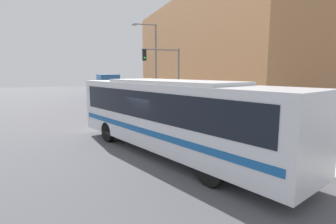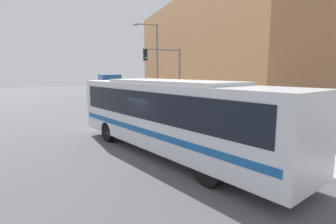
{
  "view_description": "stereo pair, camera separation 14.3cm",
  "coord_description": "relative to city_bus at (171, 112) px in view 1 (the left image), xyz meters",
  "views": [
    {
      "loc": [
        -3.54,
        -10.98,
        3.57
      ],
      "look_at": [
        1.5,
        2.39,
        1.4
      ],
      "focal_mm": 28.0,
      "sensor_mm": 36.0,
      "label": 1
    },
    {
      "loc": [
        -3.41,
        -11.03,
        3.57
      ],
      "look_at": [
        1.5,
        2.39,
        1.4
      ],
      "focal_mm": 28.0,
      "sensor_mm": 36.0,
      "label": 2
    }
  ],
  "objects": [
    {
      "name": "ground_plane",
      "position": [
        -0.5,
        0.61,
        -1.88
      ],
      "size": [
        120.0,
        120.0,
        0.0
      ],
      "primitive_type": "plane",
      "color": "#515156"
    },
    {
      "name": "sidewalk",
      "position": [
        5.22,
        20.61,
        -1.8
      ],
      "size": [
        2.43,
        70.0,
        0.15
      ],
      "color": "#B7B2A8",
      "rests_on": "ground_plane"
    },
    {
      "name": "building_facade",
      "position": [
        9.44,
        14.84,
        3.62
      ],
      "size": [
        6.0,
        26.47,
        11.0
      ],
      "color": "#B27A4C",
      "rests_on": "ground_plane"
    },
    {
      "name": "city_bus",
      "position": [
        0.0,
        0.0,
        0.0
      ],
      "size": [
        6.26,
        12.15,
        3.24
      ],
      "rotation": [
        0.0,
        0.0,
        0.33
      ],
      "color": "silver",
      "rests_on": "ground_plane"
    },
    {
      "name": "delivery_truck",
      "position": [
        0.71,
        25.56,
        -0.11
      ],
      "size": [
        2.29,
        7.81,
        3.29
      ],
      "color": "#265999",
      "rests_on": "ground_plane"
    },
    {
      "name": "fire_hydrant",
      "position": [
        4.6,
        5.98,
        -1.34
      ],
      "size": [
        0.21,
        0.28,
        0.78
      ],
      "color": "gold",
      "rests_on": "sidewalk"
    },
    {
      "name": "traffic_light_pole",
      "position": [
        3.64,
        10.41,
        1.97
      ],
      "size": [
        3.28,
        0.35,
        5.4
      ],
      "color": "slate",
      "rests_on": "sidewalk"
    },
    {
      "name": "parking_meter",
      "position": [
        4.6,
        10.79,
        -0.78
      ],
      "size": [
        0.14,
        0.14,
        1.41
      ],
      "color": "slate",
      "rests_on": "sidewalk"
    },
    {
      "name": "street_lamp",
      "position": [
        4.54,
        16.94,
        3.21
      ],
      "size": [
        2.69,
        0.28,
        8.44
      ],
      "color": "slate",
      "rests_on": "sidewalk"
    }
  ]
}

